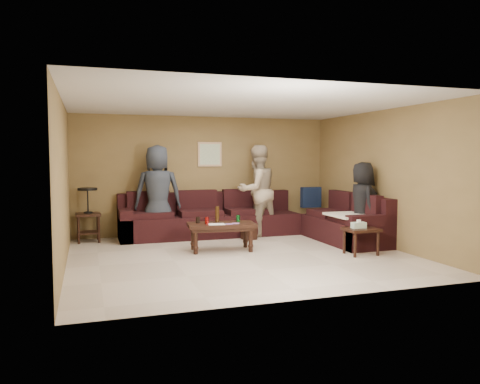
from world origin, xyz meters
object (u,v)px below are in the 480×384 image
(end_table_left, at_px, (88,214))
(person_right, at_px, (362,204))
(sectional_sofa, at_px, (256,222))
(waste_bin, at_px, (249,232))
(person_left, at_px, (158,193))
(coffee_table, at_px, (221,227))
(side_table_right, at_px, (361,232))
(person_middle, at_px, (257,191))

(end_table_left, relative_size, person_right, 0.68)
(sectional_sofa, distance_m, person_right, 2.12)
(sectional_sofa, height_order, waste_bin, sectional_sofa)
(sectional_sofa, bearing_deg, person_left, 167.22)
(coffee_table, bearing_deg, person_right, -6.21)
(waste_bin, xyz_separation_m, person_right, (1.82, -1.19, 0.63))
(end_table_left, xyz_separation_m, waste_bin, (3.04, -0.73, -0.40))
(side_table_right, bearing_deg, end_table_left, 148.29)
(waste_bin, distance_m, person_right, 2.26)
(waste_bin, bearing_deg, end_table_left, 166.47)
(person_right, bearing_deg, waste_bin, 65.50)
(person_middle, bearing_deg, waste_bin, 35.17)
(sectional_sofa, xyz_separation_m, end_table_left, (-3.23, 0.64, 0.22))
(sectional_sofa, distance_m, person_left, 2.05)
(side_table_right, distance_m, waste_bin, 2.36)
(sectional_sofa, relative_size, waste_bin, 16.07)
(sectional_sofa, distance_m, person_middle, 0.70)
(side_table_right, distance_m, person_right, 1.00)
(end_table_left, distance_m, person_left, 1.39)
(person_right, bearing_deg, coffee_table, 92.46)
(waste_bin, height_order, person_right, person_right)
(end_table_left, xyz_separation_m, side_table_right, (4.35, -2.69, -0.16))
(person_left, bearing_deg, end_table_left, -3.38)
(sectional_sofa, xyz_separation_m, coffee_table, (-1.02, -0.99, 0.09))
(coffee_table, distance_m, side_table_right, 2.38)
(side_table_right, bearing_deg, person_middle, 112.98)
(person_left, relative_size, person_middle, 1.00)
(side_table_right, bearing_deg, person_left, 140.75)
(person_middle, bearing_deg, person_right, 117.34)
(coffee_table, relative_size, side_table_right, 2.05)
(sectional_sofa, height_order, person_left, person_left)
(sectional_sofa, height_order, person_middle, person_middle)
(coffee_table, bearing_deg, person_middle, 48.55)
(end_table_left, xyz_separation_m, person_right, (4.86, -1.92, 0.23))
(sectional_sofa, relative_size, person_left, 2.47)
(sectional_sofa, relative_size, person_right, 3.00)
(waste_bin, relative_size, person_right, 0.19)
(end_table_left, distance_m, person_middle, 3.39)
(coffee_table, height_order, person_right, person_right)
(coffee_table, relative_size, end_table_left, 1.17)
(end_table_left, bearing_deg, person_left, -9.11)
(end_table_left, bearing_deg, waste_bin, -13.53)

